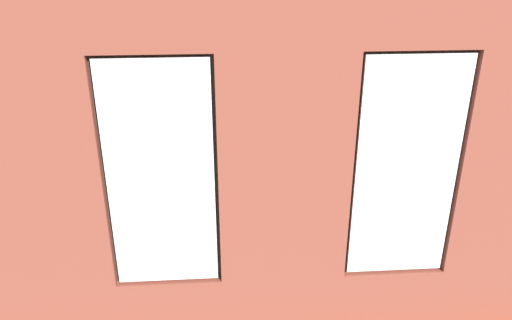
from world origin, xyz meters
The scene contains 15 objects.
ground_plane centered at (0.00, 0.00, -0.05)m, with size 7.22×5.58×0.10m, color brown.
brick_wall_with_windows centered at (0.00, 2.41, 1.54)m, with size 6.62×0.30×3.13m.
couch_by_window centered at (0.25, 1.76, 0.33)m, with size 1.72×0.87×0.80m.
couch_left centered at (-2.61, 0.12, 0.33)m, with size 0.93×2.05×0.80m.
coffee_table centered at (0.32, -0.30, 0.36)m, with size 1.30×0.87×0.41m.
cup_ceramic centered at (0.71, -0.17, 0.45)m, with size 0.07×0.07×0.09m, color #B23D38.
candle_jar centered at (0.22, -0.17, 0.46)m, with size 0.08×0.08×0.10m, color #B7333D.
remote_silver centered at (0.32, -0.30, 0.42)m, with size 0.05×0.17×0.02m, color #B2B2B7.
remote_black centered at (-0.04, -0.46, 0.42)m, with size 0.05×0.17×0.02m, color black.
media_console centered at (2.96, -0.34, 0.28)m, with size 0.98×0.42×0.56m, color black.
tv_flatscreen centered at (2.96, -0.34, 0.94)m, with size 1.17×0.20×0.77m.
potted_plant_beside_window_right centered at (1.29, 1.86, 0.74)m, with size 1.09×0.94×1.28m.
potted_plant_near_tv centered at (2.42, 0.59, 0.85)m, with size 1.14×0.98×1.41m.
potted_plant_between_couches centered at (-1.06, 1.71, 0.71)m, with size 0.78×0.78×1.08m.
potted_plant_by_left_couch centered at (-2.21, -1.35, 0.26)m, with size 0.26×0.26×0.41m.
Camera 1 is at (0.51, 6.14, 3.47)m, focal length 35.00 mm.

